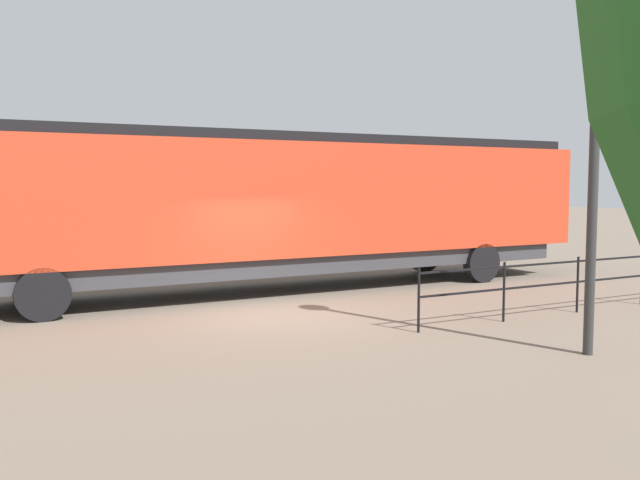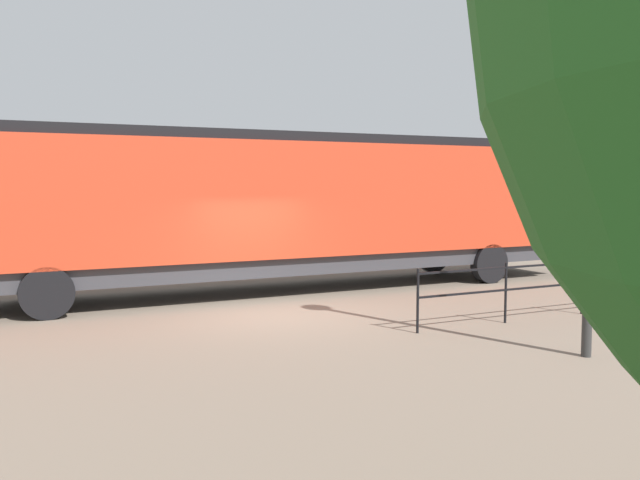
{
  "view_description": "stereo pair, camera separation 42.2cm",
  "coord_description": "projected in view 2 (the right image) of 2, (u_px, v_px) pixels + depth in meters",
  "views": [
    {
      "loc": [
        12.98,
        -5.91,
        2.78
      ],
      "look_at": [
        1.18,
        0.43,
        1.67
      ],
      "focal_mm": 38.25,
      "sensor_mm": 36.0,
      "label": 1
    },
    {
      "loc": [
        13.17,
        -5.54,
        2.78
      ],
      "look_at": [
        1.18,
        0.43,
        1.67
      ],
      "focal_mm": 38.25,
      "sensor_mm": 36.0,
      "label": 2
    }
  ],
  "objects": [
    {
      "name": "ground_plane",
      "position": [
        277.0,
        315.0,
        14.44
      ],
      "size": [
        120.0,
        120.0,
        0.0
      ],
      "primitive_type": "plane",
      "color": "#756656"
    },
    {
      "name": "locomotive",
      "position": [
        301.0,
        203.0,
        17.82
      ],
      "size": [
        2.97,
        18.07,
        4.03
      ],
      "color": "red",
      "rests_on": "ground_plane"
    },
    {
      "name": "lamp_post",
      "position": [
        596.0,
        38.0,
        10.56
      ],
      "size": [
        0.58,
        0.58,
        6.85
      ],
      "color": "#2D2D2D",
      "rests_on": "ground_plane"
    },
    {
      "name": "platform_fence",
      "position": [
        583.0,
        277.0,
        14.5
      ],
      "size": [
        0.05,
        8.5,
        1.21
      ],
      "color": "black",
      "rests_on": "ground_plane"
    }
  ]
}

